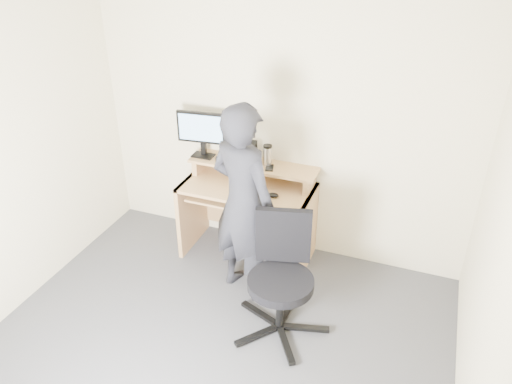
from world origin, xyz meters
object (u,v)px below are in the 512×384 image
Objects in this scene: desk at (251,201)px; monitor at (202,130)px; person at (243,204)px; office_chair at (281,272)px.

monitor is (-0.50, 0.05, 0.63)m from desk.
desk is 0.80m from monitor.
desk is 0.66m from person.
monitor is at bearing 125.36° from office_chair.
monitor is 0.94m from person.
office_chair is (1.09, -0.92, -0.65)m from monitor.
person reaches higher than monitor.
office_chair is at bearing -55.73° from desk.
desk is at bearing 109.69° from office_chair.
desk is 1.05m from office_chair.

